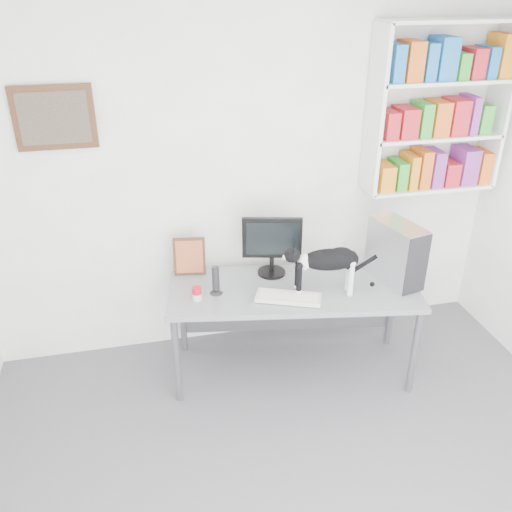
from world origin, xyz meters
name	(u,v)px	position (x,y,z in m)	size (l,w,h in m)	color
room	(346,334)	(0.00, 0.00, 1.35)	(4.01, 4.01, 2.70)	#525257
bookshelf	(438,109)	(1.40, 1.85, 1.85)	(1.03, 0.28, 1.24)	silver
wall_art	(54,118)	(-1.30, 1.97, 1.90)	(0.52, 0.04, 0.42)	#492817
desk	(292,329)	(0.20, 1.41, 0.37)	(1.78, 0.69, 0.74)	gray
monitor	(272,246)	(0.10, 1.64, 0.97)	(0.43, 0.21, 0.46)	black
keyboard	(288,297)	(0.12, 1.26, 0.76)	(0.45, 0.17, 0.03)	beige
pc_tower	(396,252)	(0.94, 1.36, 0.96)	(0.20, 0.45, 0.45)	silver
speaker	(216,280)	(-0.35, 1.45, 0.85)	(0.09, 0.09, 0.21)	black
leaning_print	(189,256)	(-0.50, 1.78, 0.89)	(0.24, 0.09, 0.29)	#492817
soup_can	(197,294)	(-0.50, 1.40, 0.79)	(0.06, 0.06, 0.10)	#B40F1E
cat	(327,271)	(0.39, 1.28, 0.92)	(0.59, 0.16, 0.36)	black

